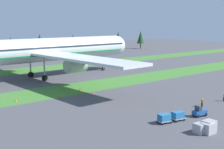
% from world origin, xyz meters
% --- Properties ---
extents(grass_strip_near, '(320.00, 12.49, 0.01)m').
position_xyz_m(grass_strip_near, '(0.00, 42.80, 0.00)').
color(grass_strip_near, '#3D752D').
rests_on(grass_strip_near, ground).
extents(grass_strip_far, '(320.00, 12.49, 0.01)m').
position_xyz_m(grass_strip_far, '(0.00, 79.77, 0.00)').
color(grass_strip_far, '#3D752D').
rests_on(grass_strip_far, ground).
extents(airliner, '(65.05, 80.05, 23.79)m').
position_xyz_m(airliner, '(-6.20, 61.20, 8.53)').
color(airliner, silver).
rests_on(airliner, ground).
extents(baggage_tug, '(2.79, 1.75, 1.97)m').
position_xyz_m(baggage_tug, '(-3.38, 8.41, 0.81)').
color(baggage_tug, '#1E4C8E').
rests_on(baggage_tug, ground).
extents(cargo_dolly_lead, '(2.43, 1.87, 1.55)m').
position_xyz_m(cargo_dolly_lead, '(-8.32, 9.31, 0.92)').
color(cargo_dolly_lead, '#A3A3A8').
rests_on(cargo_dolly_lead, ground).
extents(cargo_dolly_second, '(2.43, 1.87, 1.55)m').
position_xyz_m(cargo_dolly_second, '(-11.17, 9.83, 0.92)').
color(cargo_dolly_second, '#A3A3A8').
rests_on(cargo_dolly_second, ground).
extents(ground_crew_marshaller, '(0.36, 0.56, 1.74)m').
position_xyz_m(ground_crew_marshaller, '(2.53, 11.92, 0.95)').
color(ground_crew_marshaller, black).
rests_on(ground_crew_marshaller, ground).
extents(ground_crew_loader, '(0.36, 0.52, 1.74)m').
position_xyz_m(ground_crew_loader, '(9.92, 11.56, 0.95)').
color(ground_crew_loader, black).
rests_on(ground_crew_loader, ground).
extents(uld_container_0, '(2.14, 1.78, 1.54)m').
position_xyz_m(uld_container_0, '(-10.52, 3.17, 0.77)').
color(uld_container_0, '#A3A3A8').
rests_on(uld_container_0, ground).
extents(uld_container_1, '(2.05, 1.66, 1.63)m').
position_xyz_m(uld_container_1, '(-9.79, 2.37, 0.81)').
color(uld_container_1, '#A3A3A8').
rests_on(uld_container_1, ground).
extents(uld_container_2, '(2.02, 1.63, 1.74)m').
position_xyz_m(uld_container_2, '(-8.95, 2.80, 0.87)').
color(uld_container_2, '#A3A3A8').
rests_on(uld_container_2, ground).
extents(taxiway_marker_0, '(0.44, 0.44, 0.67)m').
position_xyz_m(taxiway_marker_0, '(-15.25, 36.56, 0.34)').
color(taxiway_marker_0, orange).
rests_on(taxiway_marker_0, ground).
extents(taxiway_marker_1, '(0.44, 0.44, 0.65)m').
position_xyz_m(taxiway_marker_1, '(-24.40, 39.29, 0.32)').
color(taxiway_marker_1, orange).
rests_on(taxiway_marker_1, ground).
extents(taxiway_marker_2, '(0.44, 0.44, 0.47)m').
position_xyz_m(taxiway_marker_2, '(-7.50, 34.95, 0.24)').
color(taxiway_marker_2, orange).
rests_on(taxiway_marker_2, ground).
extents(taxiway_marker_3, '(0.44, 0.44, 0.58)m').
position_xyz_m(taxiway_marker_3, '(-7.84, 39.75, 0.29)').
color(taxiway_marker_3, orange).
rests_on(taxiway_marker_3, ground).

